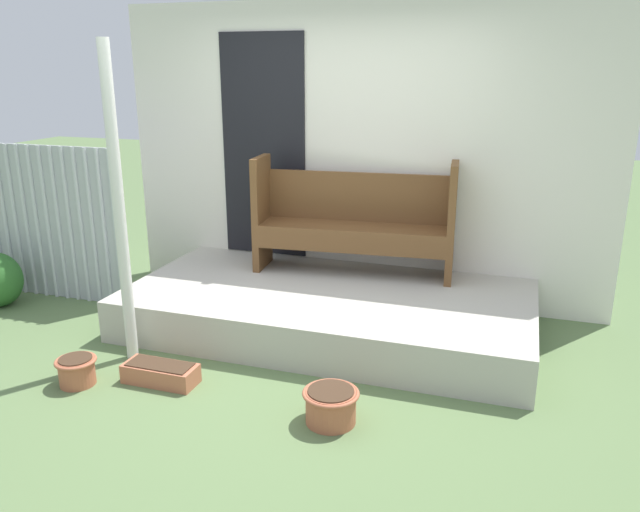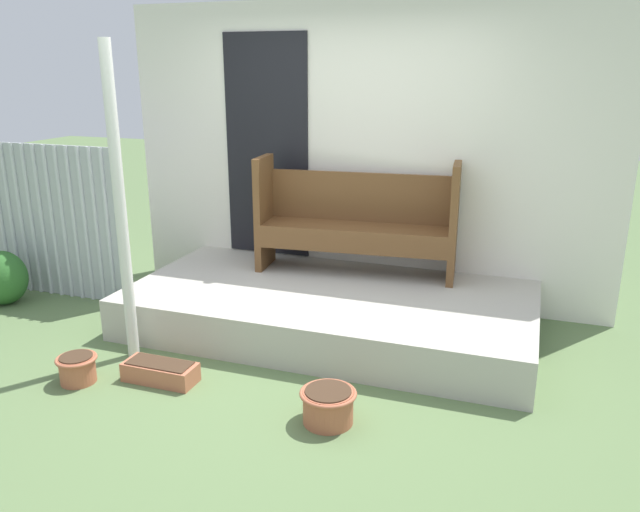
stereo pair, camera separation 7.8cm
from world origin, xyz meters
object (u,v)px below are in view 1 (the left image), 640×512
support_post (119,209)px  bench (354,216)px  planter_box_rect (161,373)px  flower_pot_left (77,370)px  flower_pot_middle (331,405)px

support_post → bench: size_ratio=1.30×
support_post → planter_box_rect: bearing=-33.5°
flower_pot_left → bench: bearing=54.4°
flower_pot_left → planter_box_rect: (0.52, 0.20, -0.04)m
flower_pot_middle → planter_box_rect: (-1.24, 0.11, -0.05)m
flower_pot_middle → planter_box_rect: 1.25m
planter_box_rect → support_post: bearing=146.5°
support_post → flower_pot_left: bearing=-103.8°
bench → flower_pot_middle: 2.02m
support_post → flower_pot_left: (-0.11, -0.47, -1.01)m
flower_pot_middle → planter_box_rect: flower_pot_middle is taller
flower_pot_middle → bench: bearing=101.4°
flower_pot_left → flower_pot_middle: size_ratio=0.79×
flower_pot_middle → support_post: bearing=167.1°
flower_pot_left → flower_pot_middle: (1.76, 0.09, 0.01)m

